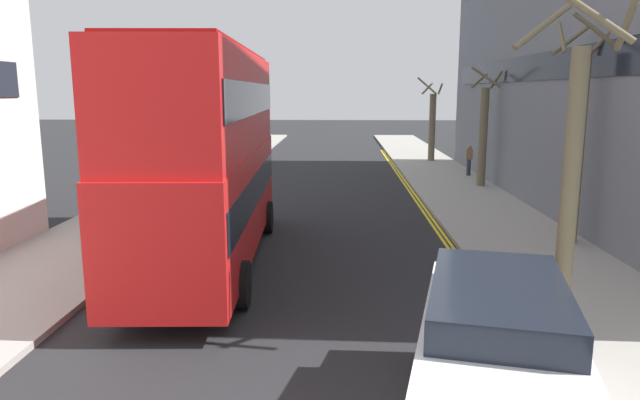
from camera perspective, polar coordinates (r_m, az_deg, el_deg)
The scene contains 11 objects.
sidewalk_right at distance 20.93m, azimuth 17.16°, elevation -2.22°, with size 4.00×80.00×0.14m, color #9E9991.
sidewalk_left at distance 21.55m, azimuth -18.47°, elevation -1.93°, with size 4.00×80.00×0.14m, color #9E9991.
kerb_line_outer at distance 18.58m, azimuth 12.47°, elevation -3.80°, with size 0.10×56.00×0.01m, color yellow.
kerb_line_inner at distance 18.55m, azimuth 11.98°, elevation -3.81°, with size 0.10×56.00×0.01m, color yellow.
double_decker_bus_away at distance 15.44m, azimuth -11.01°, elevation 4.75°, with size 3.13×10.90×5.64m.
taxi_minivan at distance 8.12m, azimuth 17.00°, elevation -15.41°, with size 2.87×5.10×2.12m.
pedestrian_far at distance 31.82m, azimuth 14.52°, elevation 3.89°, with size 0.34×0.22×1.62m.
street_tree_near at distance 38.09m, azimuth 11.02°, elevation 7.33°, with size 1.60×1.83×5.32m.
street_tree_mid at distance 28.36m, azimuth 15.85°, elevation 6.39°, with size 1.50×1.53×5.56m.
street_tree_far at distance 18.38m, azimuth 24.13°, elevation 5.51°, with size 1.59×1.63×6.54m.
street_tree_distant at distance 11.23m, azimuth 23.64°, elevation 2.40°, with size 1.96×1.96×6.34m.
Camera 1 is at (1.01, -3.68, 4.58)m, focal length 32.36 mm.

